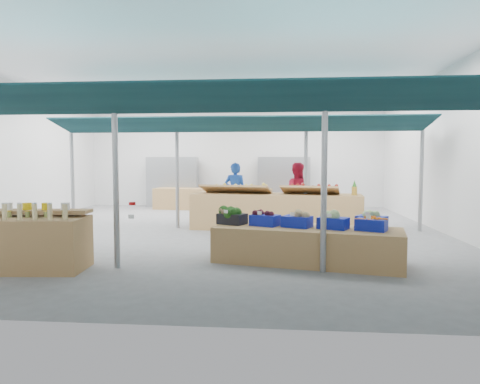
{
  "coord_description": "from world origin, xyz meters",
  "views": [
    {
      "loc": [
        1.73,
        -11.05,
        1.82
      ],
      "look_at": [
        0.92,
        -1.6,
        1.15
      ],
      "focal_mm": 32.0,
      "sensor_mm": 36.0,
      "label": 1
    }
  ],
  "objects_px": {
    "veg_counter": "(307,245)",
    "vendor_left": "(235,193)",
    "fruit_counter": "(276,212)",
    "vendor_right": "(296,193)",
    "crate_stack": "(340,249)",
    "bottle_shelf": "(26,242)"
  },
  "relations": [
    {
      "from": "veg_counter",
      "to": "vendor_left",
      "type": "height_order",
      "value": "vendor_left"
    },
    {
      "from": "veg_counter",
      "to": "vendor_left",
      "type": "distance_m",
      "value": 5.24
    },
    {
      "from": "fruit_counter",
      "to": "vendor_right",
      "type": "height_order",
      "value": "vendor_right"
    },
    {
      "from": "veg_counter",
      "to": "crate_stack",
      "type": "bearing_deg",
      "value": -10.21
    },
    {
      "from": "crate_stack",
      "to": "vendor_left",
      "type": "height_order",
      "value": "vendor_left"
    },
    {
      "from": "fruit_counter",
      "to": "vendor_right",
      "type": "relative_size",
      "value": 2.5
    },
    {
      "from": "vendor_left",
      "to": "veg_counter",
      "type": "bearing_deg",
      "value": 115.82
    },
    {
      "from": "veg_counter",
      "to": "vendor_left",
      "type": "bearing_deg",
      "value": 122.62
    },
    {
      "from": "bottle_shelf",
      "to": "vendor_right",
      "type": "xyz_separation_m",
      "value": [
        4.78,
        5.8,
        0.42
      ]
    },
    {
      "from": "bottle_shelf",
      "to": "vendor_left",
      "type": "height_order",
      "value": "vendor_left"
    },
    {
      "from": "crate_stack",
      "to": "vendor_left",
      "type": "distance_m",
      "value": 5.66
    },
    {
      "from": "crate_stack",
      "to": "fruit_counter",
      "type": "bearing_deg",
      "value": 105.64
    },
    {
      "from": "crate_stack",
      "to": "vendor_right",
      "type": "height_order",
      "value": "vendor_right"
    },
    {
      "from": "bottle_shelf",
      "to": "fruit_counter",
      "type": "bearing_deg",
      "value": 43.97
    },
    {
      "from": "crate_stack",
      "to": "veg_counter",
      "type": "bearing_deg",
      "value": 157.15
    },
    {
      "from": "fruit_counter",
      "to": "veg_counter",
      "type": "bearing_deg",
      "value": -75.48
    },
    {
      "from": "veg_counter",
      "to": "vendor_right",
      "type": "height_order",
      "value": "vendor_right"
    },
    {
      "from": "vendor_right",
      "to": "fruit_counter",
      "type": "bearing_deg",
      "value": 67.23
    },
    {
      "from": "veg_counter",
      "to": "crate_stack",
      "type": "relative_size",
      "value": 5.25
    },
    {
      "from": "bottle_shelf",
      "to": "vendor_left",
      "type": "xyz_separation_m",
      "value": [
        2.98,
        5.8,
        0.42
      ]
    },
    {
      "from": "veg_counter",
      "to": "vendor_left",
      "type": "xyz_separation_m",
      "value": [
        -1.78,
        4.9,
        0.58
      ]
    },
    {
      "from": "crate_stack",
      "to": "vendor_right",
      "type": "relative_size",
      "value": 0.35
    }
  ]
}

